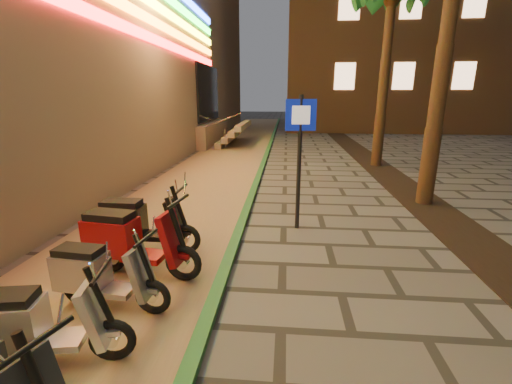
# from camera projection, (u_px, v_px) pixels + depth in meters

# --- Properties ---
(parking_strip) EXTENTS (3.40, 60.00, 0.01)m
(parking_strip) POSITION_uv_depth(u_px,v_px,m) (213.00, 173.00, 12.27)
(parking_strip) COLOR #8C7251
(parking_strip) RESTS_ON ground
(green_curb) EXTENTS (0.18, 60.00, 0.10)m
(green_curb) POSITION_uv_depth(u_px,v_px,m) (260.00, 173.00, 12.11)
(green_curb) COLOR #25632D
(green_curb) RESTS_ON ground
(planting_strip) EXTENTS (1.20, 40.00, 0.02)m
(planting_strip) POSITION_uv_depth(u_px,v_px,m) (461.00, 232.00, 6.94)
(planting_strip) COLOR black
(planting_strip) RESTS_ON ground
(palm_d) EXTENTS (2.97, 3.02, 7.16)m
(palm_d) POSITION_uv_depth(u_px,v_px,m) (392.00, 0.00, 12.05)
(palm_d) COLOR #472D19
(palm_d) RESTS_ON ground
(pedestrian_sign) EXTENTS (0.59, 0.12, 2.70)m
(pedestrian_sign) POSITION_uv_depth(u_px,v_px,m) (300.00, 145.00, 6.73)
(pedestrian_sign) COLOR black
(pedestrian_sign) RESTS_ON ground
(scooter_6) EXTENTS (1.55, 0.68, 1.09)m
(scooter_6) POSITION_uv_depth(u_px,v_px,m) (34.00, 325.00, 3.41)
(scooter_6) COLOR black
(scooter_6) RESTS_ON ground
(scooter_7) EXTENTS (1.55, 0.57, 1.09)m
(scooter_7) POSITION_uv_depth(u_px,v_px,m) (98.00, 275.00, 4.37)
(scooter_7) COLOR black
(scooter_7) RESTS_ON ground
(scooter_8) EXTENTS (1.85, 0.73, 1.30)m
(scooter_8) POSITION_uv_depth(u_px,v_px,m) (129.00, 240.00, 5.19)
(scooter_8) COLOR black
(scooter_8) RESTS_ON ground
(scooter_9) EXTENTS (1.74, 0.61, 1.23)m
(scooter_9) POSITION_uv_depth(u_px,v_px,m) (138.00, 223.00, 5.97)
(scooter_9) COLOR black
(scooter_9) RESTS_ON ground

